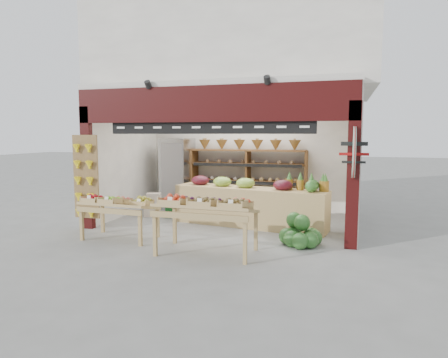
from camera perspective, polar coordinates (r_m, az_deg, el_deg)
ground at (r=9.09m, az=-0.22°, el=-6.70°), size 60.00×60.00×0.00m
shop_structure at (r=10.57m, az=2.43°, el=16.54°), size 6.36×5.12×5.40m
banana_board at (r=9.07m, az=-19.22°, el=0.06°), size 0.60×0.15×1.80m
gift_sign at (r=7.33m, az=18.08°, el=3.64°), size 0.04×0.93×0.92m
back_shelving at (r=10.70m, az=3.46°, el=1.85°), size 3.12×0.51×1.92m
refrigerator at (r=11.07m, az=-6.65°, el=0.74°), size 0.81×0.81×1.95m
cardboard_stack at (r=10.24m, az=-8.80°, el=-4.05°), size 0.98×0.78×0.59m
mid_counter at (r=9.00m, az=3.60°, el=-3.73°), size 3.55×1.23×1.09m
display_table_left at (r=8.19m, az=-15.16°, el=-3.37°), size 1.44×0.83×0.92m
display_table_right at (r=6.90m, az=-2.50°, el=-3.80°), size 1.69×0.95×1.07m
watermelon_pile at (r=7.63m, az=10.86°, el=-7.73°), size 0.80×0.77×0.59m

